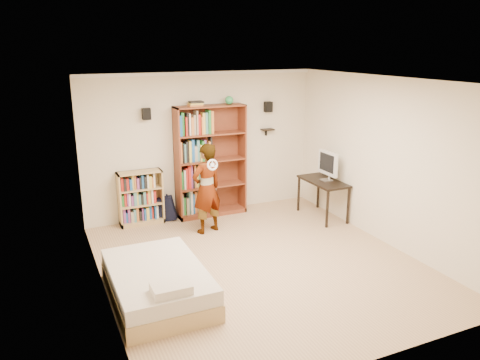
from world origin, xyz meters
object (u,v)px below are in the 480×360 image
object	(u,v)px
low_bookshelf	(141,198)
computer_desk	(322,199)
daybed	(157,279)
tall_bookshelf	(211,161)
person	(207,189)

from	to	relation	value
low_bookshelf	computer_desk	distance (m)	3.38
computer_desk	daybed	distance (m)	3.97
low_bookshelf	daybed	size ratio (longest dim) A/B	0.56
tall_bookshelf	person	world-z (taller)	tall_bookshelf
daybed	person	distance (m)	2.36
tall_bookshelf	daybed	size ratio (longest dim) A/B	1.18
tall_bookshelf	computer_desk	distance (m)	2.23
low_bookshelf	daybed	xyz separation A→B (m)	(-0.40, -2.70, -0.23)
computer_desk	low_bookshelf	bearing A→B (deg)	161.85
daybed	person	xyz separation A→B (m)	(1.37, 1.85, 0.53)
low_bookshelf	computer_desk	size ratio (longest dim) A/B	0.93
tall_bookshelf	computer_desk	xyz separation A→B (m)	(1.87, -1.01, -0.69)
low_bookshelf	daybed	world-z (taller)	low_bookshelf
daybed	person	world-z (taller)	person
tall_bookshelf	person	xyz separation A→B (m)	(-0.38, -0.81, -0.26)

